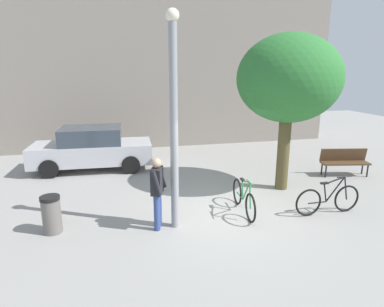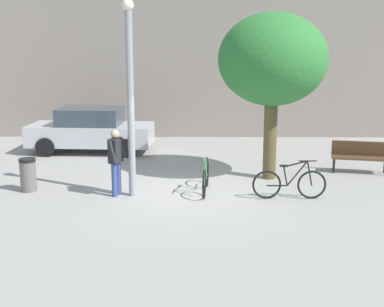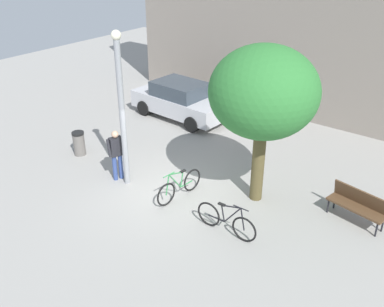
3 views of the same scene
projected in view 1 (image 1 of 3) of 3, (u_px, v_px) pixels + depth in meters
name	position (u px, v px, depth m)	size (l,w,h in m)	color
ground_plane	(225.00, 213.00, 8.31)	(36.00, 36.00, 0.00)	gray
building_facade	(167.00, 51.00, 15.37)	(15.80, 2.00, 8.79)	gray
lamppost	(174.00, 117.00, 6.99)	(0.28, 0.28, 4.74)	gray
person_by_lamppost	(157.00, 189.00, 7.30)	(0.43, 0.63, 1.67)	#334784
park_bench	(344.00, 160.00, 11.20)	(1.66, 0.78, 0.92)	#513823
plaza_tree	(289.00, 79.00, 9.25)	(2.95, 2.95, 4.56)	brown
bicycle_green	(244.00, 198.00, 8.27)	(0.20, 1.81, 0.97)	black
bicycle_black	(328.00, 199.00, 8.20)	(1.81, 0.08, 0.97)	black
parked_car_silver	(92.00, 148.00, 11.83)	(4.28, 1.99, 1.55)	#B7B7BC
trash_bin	(52.00, 214.00, 7.23)	(0.43, 0.43, 0.86)	#66605B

